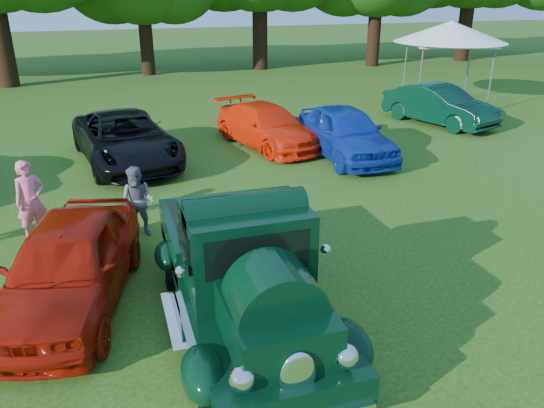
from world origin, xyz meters
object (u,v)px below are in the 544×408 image
object	(u,v)px
back_car_black	(126,139)
canopy_tent	(451,32)
back_car_green	(439,105)
back_car_blue	(346,132)
spectator_grey	(138,202)
spectator_pink	(31,201)
back_car_orange	(267,126)
red_convertible	(69,264)
hero_pickup	(243,272)

from	to	relation	value
back_car_black	canopy_tent	size ratio (longest dim) A/B	0.89
back_car_green	canopy_tent	bearing A→B (deg)	34.93
back_car_blue	spectator_grey	xyz separation A→B (m)	(-6.37, -3.68, -0.02)
spectator_grey	canopy_tent	distance (m)	16.64
canopy_tent	back_car_black	bearing A→B (deg)	-162.74
spectator_pink	canopy_tent	bearing A→B (deg)	4.33
back_car_orange	back_car_green	xyz separation A→B (m)	(6.94, 0.80, 0.07)
back_car_blue	spectator_grey	size ratio (longest dim) A/B	3.00
red_convertible	back_car_blue	bearing A→B (deg)	52.33
back_car_black	back_car_green	xyz separation A→B (m)	(11.38, 1.27, -0.01)
hero_pickup	back_car_green	xyz separation A→B (m)	(10.15, 10.01, -0.17)
hero_pickup	back_car_blue	distance (m)	8.96
back_car_orange	spectator_pink	xyz separation A→B (m)	(-6.55, -5.08, 0.19)
back_car_black	back_car_orange	world-z (taller)	back_car_black
canopy_tent	hero_pickup	bearing A→B (deg)	-133.63
back_car_green	back_car_orange	bearing A→B (deg)	168.26
hero_pickup	spectator_pink	distance (m)	5.31
hero_pickup	back_car_black	bearing A→B (deg)	97.97
back_car_green	spectator_grey	world-z (taller)	spectator_grey
back_car_green	spectator_grey	distance (m)	13.06
red_convertible	back_car_blue	distance (m)	9.72
back_car_orange	spectator_grey	xyz separation A→B (m)	(-4.47, -5.55, 0.09)
back_car_blue	hero_pickup	bearing A→B (deg)	-124.40
back_car_black	back_car_green	distance (m)	11.45
back_car_black	back_car_blue	distance (m)	6.49
red_convertible	back_car_blue	size ratio (longest dim) A/B	0.96
back_car_orange	back_car_green	size ratio (longest dim) A/B	1.03
back_car_orange	spectator_grey	size ratio (longest dim) A/B	3.02
red_convertible	canopy_tent	bearing A→B (deg)	52.07
spectator_pink	spectator_grey	world-z (taller)	spectator_pink
canopy_tent	back_car_green	bearing A→B (deg)	-126.78
spectator_pink	red_convertible	bearing A→B (deg)	-98.82
back_car_black	canopy_tent	xyz separation A→B (m)	(13.58, 4.22, 2.29)
spectator_grey	back_car_orange	bearing A→B (deg)	77.48
red_convertible	back_car_orange	size ratio (longest dim) A/B	0.95
back_car_black	spectator_grey	xyz separation A→B (m)	(-0.04, -5.07, 0.02)
hero_pickup	back_car_orange	bearing A→B (deg)	70.78
back_car_orange	spectator_pink	distance (m)	8.29
back_car_orange	canopy_tent	bearing A→B (deg)	6.91
hero_pickup	back_car_green	bearing A→B (deg)	44.61
red_convertible	back_car_black	bearing A→B (deg)	94.14
back_car_black	back_car_green	size ratio (longest dim) A/B	1.20
spectator_pink	spectator_grey	distance (m)	2.13
back_car_black	back_car_blue	xyz separation A→B (m)	(6.34, -1.39, 0.03)
red_convertible	back_car_orange	world-z (taller)	red_convertible
back_car_green	back_car_blue	bearing A→B (deg)	-170.48
back_car_green	canopy_tent	world-z (taller)	canopy_tent
hero_pickup	canopy_tent	bearing A→B (deg)	46.37
back_car_orange	spectator_pink	size ratio (longest dim) A/B	2.67
back_car_blue	back_car_green	distance (m)	5.70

